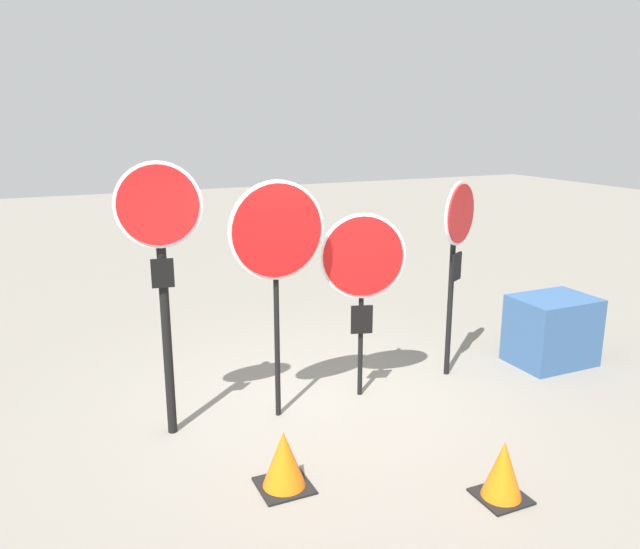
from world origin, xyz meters
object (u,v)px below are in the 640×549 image
stop_sign_0 (161,250)px  storage_crate (552,330)px  stop_sign_1 (277,242)px  stop_sign_3 (458,235)px  traffic_cone_0 (503,470)px  stop_sign_2 (363,266)px  traffic_cone_1 (284,460)px

stop_sign_0 → storage_crate: (4.62, -0.12, -1.39)m
stop_sign_1 → stop_sign_3: 2.22m
stop_sign_0 → traffic_cone_0: size_ratio=5.21×
stop_sign_3 → stop_sign_2: bearing=154.2°
stop_sign_0 → stop_sign_2: 2.06m
stop_sign_3 → traffic_cone_1: bearing=177.6°
traffic_cone_0 → storage_crate: (2.43, 2.00, 0.17)m
stop_sign_2 → storage_crate: (2.58, -0.11, -1.05)m
stop_sign_0 → stop_sign_1: (1.07, -0.10, 0.00)m
traffic_cone_1 → traffic_cone_0: bearing=-29.3°
stop_sign_3 → stop_sign_0: bearing=151.7°
stop_sign_0 → traffic_cone_1: (0.66, -1.27, -1.56)m
stop_sign_2 → storage_crate: size_ratio=2.10×
stop_sign_0 → storage_crate: stop_sign_0 is taller
stop_sign_0 → stop_sign_3: stop_sign_0 is taller
stop_sign_0 → traffic_cone_0: 3.43m
storage_crate → stop_sign_2: bearing=177.5°
stop_sign_3 → traffic_cone_0: 2.83m
stop_sign_1 → storage_crate: bearing=-0.3°
stop_sign_0 → traffic_cone_0: (2.19, -2.12, -1.56)m
stop_sign_3 → storage_crate: size_ratio=2.38×
stop_sign_0 → traffic_cone_1: size_ratio=5.18×
stop_sign_0 → stop_sign_3: 3.28m
stop_sign_0 → storage_crate: 4.83m
stop_sign_2 → traffic_cone_1: size_ratio=4.01×
stop_sign_0 → stop_sign_1: size_ratio=1.08×
traffic_cone_0 → traffic_cone_1: size_ratio=0.99×
storage_crate → traffic_cone_1: bearing=-163.9°
stop_sign_1 → traffic_cone_1: (-0.41, -1.17, -1.56)m
stop_sign_0 → traffic_cone_0: stop_sign_0 is taller
stop_sign_2 → traffic_cone_0: size_ratio=4.04×
storage_crate → stop_sign_3: bearing=171.9°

